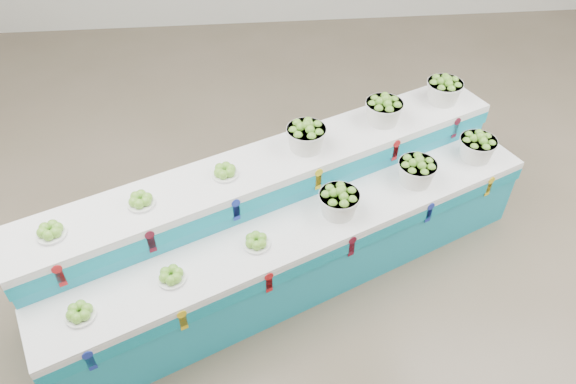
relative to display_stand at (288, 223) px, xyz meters
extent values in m
plane|color=brown|center=(0.77, -0.10, -0.51)|extent=(10.00, 10.00, 0.00)
cylinder|color=white|center=(-1.48, -0.94, 0.26)|extent=(0.28, 0.28, 0.10)
cylinder|color=white|center=(-0.89, -0.68, 0.26)|extent=(0.28, 0.28, 0.10)
cylinder|color=white|center=(-0.28, -0.41, 0.26)|extent=(0.28, 0.28, 0.10)
cylinder|color=white|center=(-1.69, -0.46, 0.56)|extent=(0.28, 0.28, 0.10)
cylinder|color=white|center=(-1.10, -0.20, 0.56)|extent=(0.28, 0.28, 0.10)
cylinder|color=white|center=(-0.49, 0.07, 0.56)|extent=(0.28, 0.28, 0.10)
camera|label=1|loc=(-0.29, -3.17, 3.29)|focal=33.85mm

